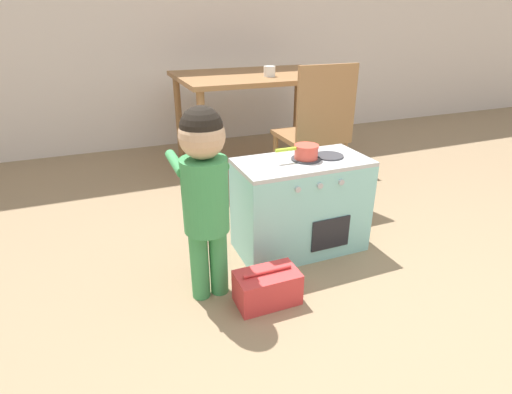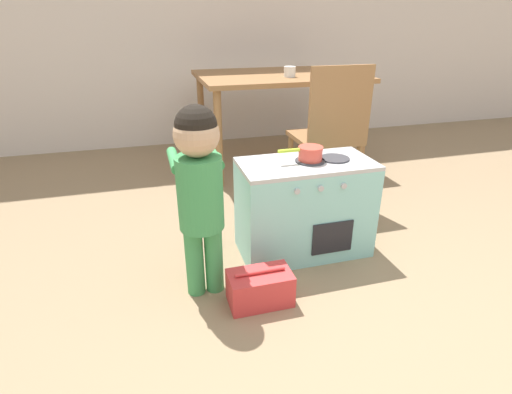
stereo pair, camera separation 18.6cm
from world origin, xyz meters
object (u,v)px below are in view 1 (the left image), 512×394
at_px(toy_pot, 306,151).
at_px(toy_basket, 267,287).
at_px(child_figure, 204,182).
at_px(cup_on_table, 269,71).
at_px(dining_chair_near, 315,130).
at_px(play_kitchen, 301,205).
at_px(dining_table, 257,84).

bearing_deg(toy_pot, toy_basket, -134.86).
bearing_deg(child_figure, toy_pot, 19.68).
xyz_separation_m(toy_basket, cup_on_table, (0.69, 1.57, 0.71)).
distance_m(toy_basket, cup_on_table, 1.86).
bearing_deg(toy_basket, dining_chair_near, 51.18).
bearing_deg(dining_chair_near, toy_pot, -124.19).
bearing_deg(dining_chair_near, play_kitchen, -125.08).
xyz_separation_m(child_figure, cup_on_table, (0.91, 1.42, 0.23)).
distance_m(play_kitchen, dining_chair_near, 0.71).
distance_m(toy_pot, dining_chair_near, 0.67).
xyz_separation_m(play_kitchen, child_figure, (-0.56, -0.21, 0.30)).
xyz_separation_m(toy_pot, dining_chair_near, (0.37, 0.55, -0.07)).
height_order(toy_pot, cup_on_table, cup_on_table).
relative_size(play_kitchen, toy_basket, 2.43).
relative_size(play_kitchen, toy_pot, 2.93).
bearing_deg(dining_chair_near, child_figure, -141.51).
relative_size(toy_pot, dining_table, 0.18).
height_order(toy_basket, dining_chair_near, dining_chair_near).
height_order(play_kitchen, dining_table, dining_table).
bearing_deg(child_figure, toy_basket, -35.55).
height_order(play_kitchen, child_figure, child_figure).
relative_size(child_figure, cup_on_table, 9.74).
distance_m(toy_pot, child_figure, 0.61).
relative_size(child_figure, toy_basket, 3.11).
distance_m(play_kitchen, cup_on_table, 1.37).
bearing_deg(play_kitchen, dining_table, 77.05).
bearing_deg(play_kitchen, cup_on_table, 74.12).
relative_size(toy_pot, dining_chair_near, 0.25).
bearing_deg(toy_basket, dining_table, 69.23).
xyz_separation_m(toy_pot, toy_basket, (-0.36, -0.36, -0.48)).
xyz_separation_m(play_kitchen, dining_table, (0.32, 1.41, 0.41)).
bearing_deg(dining_chair_near, toy_basket, -128.82).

